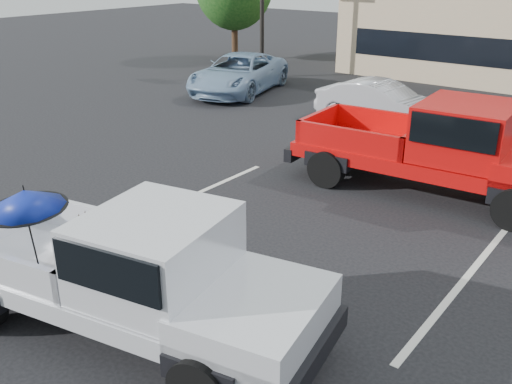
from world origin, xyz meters
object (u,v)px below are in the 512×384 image
at_px(silver_sedan, 381,103).
at_px(blue_suv, 239,74).
at_px(silver_pickup, 143,269).
at_px(red_pickup, 455,146).

bearing_deg(silver_sedan, blue_suv, 84.19).
distance_m(silver_pickup, blue_suv, 15.61).
bearing_deg(blue_suv, silver_sedan, -22.31).
relative_size(silver_pickup, red_pickup, 0.92).
relative_size(silver_pickup, silver_sedan, 1.46).
bearing_deg(silver_pickup, red_pickup, 68.28).
height_order(silver_pickup, red_pickup, red_pickup).
bearing_deg(red_pickup, silver_sedan, 127.24).
bearing_deg(red_pickup, blue_suv, 148.98).
xyz_separation_m(silver_pickup, red_pickup, (1.49, 7.52, 0.10)).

